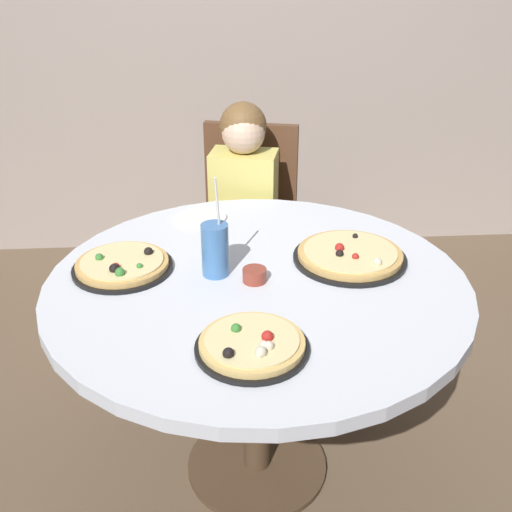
{
  "coord_description": "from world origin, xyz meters",
  "views": [
    {
      "loc": [
        -0.11,
        -1.56,
        1.64
      ],
      "look_at": [
        0.0,
        0.05,
        0.8
      ],
      "focal_mm": 43.16,
      "sensor_mm": 36.0,
      "label": 1
    }
  ],
  "objects_px": {
    "soda_cup": "(215,250)",
    "pizza_cheese": "(350,255)",
    "sauce_bowl": "(255,275)",
    "dining_table": "(257,306)",
    "diner_child": "(241,253)",
    "plate_small": "(201,217)",
    "pizza_pepperoni": "(122,265)",
    "pizza_veggie": "(252,345)",
    "chair_wooden": "(248,224)"
  },
  "relations": [
    {
      "from": "pizza_cheese",
      "to": "soda_cup",
      "type": "bearing_deg",
      "value": -171.85
    },
    {
      "from": "dining_table",
      "to": "soda_cup",
      "type": "relative_size",
      "value": 4.03
    },
    {
      "from": "soda_cup",
      "to": "pizza_cheese",
      "type": "bearing_deg",
      "value": 8.15
    },
    {
      "from": "diner_child",
      "to": "pizza_pepperoni",
      "type": "relative_size",
      "value": 3.59
    },
    {
      "from": "dining_table",
      "to": "chair_wooden",
      "type": "relative_size",
      "value": 1.3
    },
    {
      "from": "pizza_veggie",
      "to": "pizza_pepperoni",
      "type": "relative_size",
      "value": 0.93
    },
    {
      "from": "pizza_cheese",
      "to": "pizza_pepperoni",
      "type": "height_order",
      "value": "same"
    },
    {
      "from": "soda_cup",
      "to": "dining_table",
      "type": "bearing_deg",
      "value": -18.06
    },
    {
      "from": "chair_wooden",
      "to": "pizza_cheese",
      "type": "distance_m",
      "value": 0.85
    },
    {
      "from": "chair_wooden",
      "to": "pizza_pepperoni",
      "type": "xyz_separation_m",
      "value": [
        -0.42,
        -0.79,
        0.24
      ]
    },
    {
      "from": "diner_child",
      "to": "plate_small",
      "type": "distance_m",
      "value": 0.4
    },
    {
      "from": "pizza_pepperoni",
      "to": "plate_small",
      "type": "relative_size",
      "value": 1.67
    },
    {
      "from": "diner_child",
      "to": "sauce_bowl",
      "type": "distance_m",
      "value": 0.76
    },
    {
      "from": "sauce_bowl",
      "to": "plate_small",
      "type": "xyz_separation_m",
      "value": [
        -0.16,
        0.46,
        -0.02
      ]
    },
    {
      "from": "chair_wooden",
      "to": "diner_child",
      "type": "xyz_separation_m",
      "value": [
        -0.04,
        -0.18,
        -0.05
      ]
    },
    {
      "from": "dining_table",
      "to": "pizza_veggie",
      "type": "xyz_separation_m",
      "value": [
        -0.04,
        -0.35,
        0.11
      ]
    },
    {
      "from": "soda_cup",
      "to": "plate_small",
      "type": "bearing_deg",
      "value": 96.74
    },
    {
      "from": "diner_child",
      "to": "chair_wooden",
      "type": "bearing_deg",
      "value": 78.29
    },
    {
      "from": "diner_child",
      "to": "soda_cup",
      "type": "distance_m",
      "value": 0.75
    },
    {
      "from": "dining_table",
      "to": "diner_child",
      "type": "bearing_deg",
      "value": 91.39
    },
    {
      "from": "pizza_pepperoni",
      "to": "sauce_bowl",
      "type": "distance_m",
      "value": 0.4
    },
    {
      "from": "pizza_cheese",
      "to": "pizza_pepperoni",
      "type": "relative_size",
      "value": 1.17
    },
    {
      "from": "dining_table",
      "to": "soda_cup",
      "type": "bearing_deg",
      "value": 161.94
    },
    {
      "from": "pizza_pepperoni",
      "to": "dining_table",
      "type": "bearing_deg",
      "value": -11.69
    },
    {
      "from": "pizza_veggie",
      "to": "pizza_pepperoni",
      "type": "xyz_separation_m",
      "value": [
        -0.36,
        0.43,
        -0.0
      ]
    },
    {
      "from": "soda_cup",
      "to": "plate_small",
      "type": "xyz_separation_m",
      "value": [
        -0.05,
        0.41,
        -0.08
      ]
    },
    {
      "from": "chair_wooden",
      "to": "pizza_pepperoni",
      "type": "relative_size",
      "value": 3.16
    },
    {
      "from": "chair_wooden",
      "to": "plate_small",
      "type": "relative_size",
      "value": 5.28
    },
    {
      "from": "chair_wooden",
      "to": "sauce_bowl",
      "type": "distance_m",
      "value": 0.91
    },
    {
      "from": "diner_child",
      "to": "pizza_pepperoni",
      "type": "bearing_deg",
      "value": -122.14
    },
    {
      "from": "soda_cup",
      "to": "diner_child",
      "type": "bearing_deg",
      "value": 80.99
    },
    {
      "from": "dining_table",
      "to": "pizza_pepperoni",
      "type": "relative_size",
      "value": 4.12
    },
    {
      "from": "dining_table",
      "to": "chair_wooden",
      "type": "height_order",
      "value": "chair_wooden"
    },
    {
      "from": "dining_table",
      "to": "pizza_pepperoni",
      "type": "distance_m",
      "value": 0.42
    },
    {
      "from": "plate_small",
      "to": "pizza_cheese",
      "type": "bearing_deg",
      "value": -36.93
    },
    {
      "from": "chair_wooden",
      "to": "plate_small",
      "type": "bearing_deg",
      "value": -113.99
    },
    {
      "from": "chair_wooden",
      "to": "sauce_bowl",
      "type": "bearing_deg",
      "value": -91.87
    },
    {
      "from": "pizza_cheese",
      "to": "sauce_bowl",
      "type": "relative_size",
      "value": 5.02
    },
    {
      "from": "dining_table",
      "to": "sauce_bowl",
      "type": "bearing_deg",
      "value": -125.68
    },
    {
      "from": "sauce_bowl",
      "to": "dining_table",
      "type": "bearing_deg",
      "value": 54.32
    },
    {
      "from": "pizza_veggie",
      "to": "pizza_cheese",
      "type": "xyz_separation_m",
      "value": [
        0.33,
        0.45,
        -0.0
      ]
    },
    {
      "from": "dining_table",
      "to": "pizza_cheese",
      "type": "xyz_separation_m",
      "value": [
        0.29,
        0.1,
        0.11
      ]
    },
    {
      "from": "pizza_pepperoni",
      "to": "sauce_bowl",
      "type": "height_order",
      "value": "pizza_pepperoni"
    },
    {
      "from": "dining_table",
      "to": "plate_small",
      "type": "xyz_separation_m",
      "value": [
        -0.17,
        0.45,
        0.1
      ]
    },
    {
      "from": "pizza_cheese",
      "to": "pizza_pepperoni",
      "type": "distance_m",
      "value": 0.69
    },
    {
      "from": "pizza_pepperoni",
      "to": "soda_cup",
      "type": "height_order",
      "value": "soda_cup"
    },
    {
      "from": "pizza_veggie",
      "to": "plate_small",
      "type": "height_order",
      "value": "pizza_veggie"
    },
    {
      "from": "dining_table",
      "to": "chair_wooden",
      "type": "bearing_deg",
      "value": 88.67
    },
    {
      "from": "diner_child",
      "to": "pizza_cheese",
      "type": "relative_size",
      "value": 3.08
    },
    {
      "from": "diner_child",
      "to": "sauce_bowl",
      "type": "height_order",
      "value": "diner_child"
    }
  ]
}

